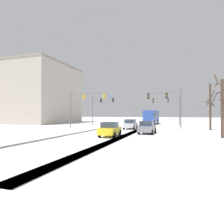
# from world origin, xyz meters

# --- Properties ---
(wheel_track_left_lane) EXTENTS (1.14, 32.07, 0.01)m
(wheel_track_left_lane) POSITION_xyz_m (3.12, 14.58, 0.00)
(wheel_track_left_lane) COLOR #424247
(wheel_track_left_lane) RESTS_ON ground
(wheel_track_right_lane) EXTENTS (1.02, 32.07, 0.01)m
(wheel_track_right_lane) POSITION_xyz_m (3.09, 14.58, 0.00)
(wheel_track_right_lane) COLOR #424247
(wheel_track_right_lane) RESTS_ON ground
(wheel_track_center) EXTENTS (0.89, 32.07, 0.01)m
(wheel_track_center) POSITION_xyz_m (-3.61, 14.58, 0.00)
(wheel_track_center) COLOR #424247
(wheel_track_center) RESTS_ON ground
(sidewalk_kerb_right) EXTENTS (4.00, 32.07, 0.12)m
(sidewalk_kerb_right) POSITION_xyz_m (10.90, 13.12, 0.06)
(sidewalk_kerb_right) COLOR white
(sidewalk_kerb_right) RESTS_ON ground
(traffic_signal_far_right) EXTENTS (6.11, 0.51, 6.50)m
(traffic_signal_far_right) POSITION_xyz_m (7.40, 39.21, 4.65)
(traffic_signal_far_right) COLOR #56565B
(traffic_signal_far_right) RESTS_ON ground
(traffic_signal_far_left) EXTENTS (5.42, 0.56, 6.50)m
(traffic_signal_far_left) POSITION_xyz_m (-7.66, 35.06, 4.62)
(traffic_signal_far_left) COLOR #56565B
(traffic_signal_far_left) RESTS_ON ground
(traffic_signal_near_right) EXTENTS (5.64, 0.61, 6.50)m
(traffic_signal_near_right) POSITION_xyz_m (7.57, 27.28, 4.63)
(traffic_signal_near_right) COLOR #56565B
(traffic_signal_near_right) RESTS_ON ground
(traffic_signal_near_left) EXTENTS (7.21, 0.76, 6.50)m
(traffic_signal_near_left) POSITION_xyz_m (-6.98, 24.97, 4.69)
(traffic_signal_near_left) COLOR #56565B
(traffic_signal_near_left) RESTS_ON ground
(car_silver_lead) EXTENTS (1.85, 4.11, 1.62)m
(car_silver_lead) POSITION_xyz_m (1.54, 25.64, 0.82)
(car_silver_lead) COLOR #B7BABF
(car_silver_lead) RESTS_ON ground
(car_grey_second) EXTENTS (2.00, 4.18, 1.62)m
(car_grey_second) POSITION_xyz_m (5.25, 18.79, 0.82)
(car_grey_second) COLOR slate
(car_grey_second) RESTS_ON ground
(car_yellow_cab_third) EXTENTS (1.97, 4.17, 1.62)m
(car_yellow_cab_third) POSITION_xyz_m (1.75, 14.28, 0.82)
(car_yellow_cab_third) COLOR yellow
(car_yellow_cab_third) RESTS_ON ground
(bus_oncoming) EXTENTS (2.89, 11.06, 3.38)m
(bus_oncoming) POSITION_xyz_m (2.85, 44.20, 1.99)
(bus_oncoming) COLOR #284793
(bus_oncoming) RESTS_ON ground
(bare_tree_sidewalk_mid) EXTENTS (1.76, 1.75, 6.76)m
(bare_tree_sidewalk_mid) POSITION_xyz_m (13.36, 16.60, 3.37)
(bare_tree_sidewalk_mid) COLOR #423023
(bare_tree_sidewalk_mid) RESTS_ON ground
(bare_tree_sidewalk_far) EXTENTS (1.78, 1.80, 7.22)m
(bare_tree_sidewalk_far) POSITION_xyz_m (13.84, 27.20, 3.74)
(bare_tree_sidewalk_far) COLOR #423023
(bare_tree_sidewalk_far) RESTS_ON ground
(office_building_far_left_block) EXTENTS (27.82, 20.02, 16.12)m
(office_building_far_left_block) POSITION_xyz_m (-33.29, 39.81, 8.07)
(office_building_far_left_block) COLOR #A89E8E
(office_building_far_left_block) RESTS_ON ground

